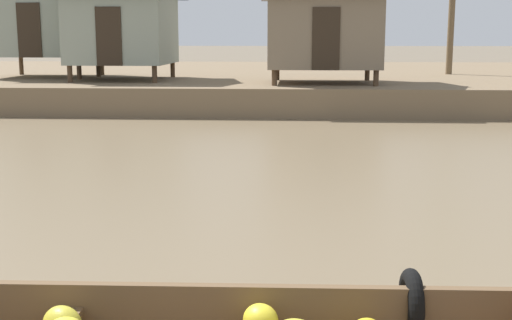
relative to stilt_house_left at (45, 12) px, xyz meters
name	(u,v)px	position (x,y,z in m)	size (l,w,h in m)	color
ground_plane	(254,199)	(8.35, -14.62, -3.13)	(300.00, 300.00, 0.00)	#726047
riverbank_strip	(284,81)	(8.35, 4.82, -2.70)	(160.00, 20.00, 0.84)	#756047
stilt_house_left	(45,12)	(0.00, 0.00, 0.00)	(4.22, 3.61, 4.30)	#4C3826
stilt_house_mid_left	(123,26)	(3.12, -1.36, -0.49)	(3.81, 4.00, 3.64)	#4C3826
stilt_house_mid_right	(324,28)	(9.76, -2.57, -0.58)	(4.09, 3.48, 3.47)	#4C3826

